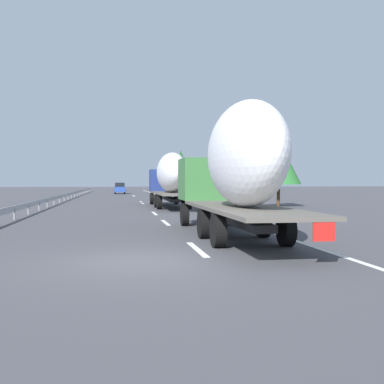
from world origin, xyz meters
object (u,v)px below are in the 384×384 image
Objects in this scene: truck_trailing at (235,166)px; car_red_compact at (119,187)px; truck_lead at (170,176)px; car_blue_sedan at (120,188)px; road_sign at (172,181)px.

truck_trailing is 89.50m from car_red_compact.
truck_lead reaches higher than car_blue_sedan.
road_sign reaches higher than car_red_compact.
truck_trailing is 4.59× the size of road_sign.
truck_trailing is at bearing 176.12° from road_sign.
car_red_compact is (27.04, -0.03, -0.01)m from car_blue_sedan.
truck_lead is at bearing -176.96° from car_red_compact.
car_blue_sedan reaches higher than car_red_compact.
road_sign reaches higher than car_blue_sedan.
road_sign is at bearing -7.10° from truck_lead.
road_sign is (-43.65, -6.73, 1.14)m from car_red_compact.
car_red_compact is at bearing 8.77° from road_sign.
road_sign is (24.89, -3.10, -0.39)m from truck_lead.
truck_lead is 3.32× the size of car_blue_sedan.
road_sign is at bearing -3.88° from truck_trailing.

